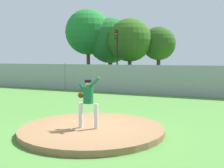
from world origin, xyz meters
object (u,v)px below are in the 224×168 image
at_px(baseball, 71,129).
at_px(traffic_light_near, 117,47).
at_px(parked_car_silver, 193,78).
at_px(parked_car_burgundy, 106,76).
at_px(traffic_cone_orange, 150,83).
at_px(pitcher_youth, 88,98).

distance_m(baseball, traffic_light_near, 20.66).
height_order(baseball, parked_car_silver, parked_car_silver).
xyz_separation_m(parked_car_silver, traffic_light_near, (-8.18, 3.66, 2.79)).
distance_m(baseball, parked_car_burgundy, 16.29).
height_order(parked_car_burgundy, traffic_light_near, traffic_light_near).
xyz_separation_m(baseball, traffic_cone_orange, (-2.21, 16.16, 0.04)).
bearing_deg(traffic_light_near, parked_car_silver, -24.13).
height_order(pitcher_youth, traffic_light_near, traffic_light_near).
relative_size(parked_car_burgundy, traffic_cone_orange, 7.31).
distance_m(pitcher_youth, traffic_cone_orange, 15.91).
height_order(pitcher_youth, traffic_cone_orange, pitcher_youth).
bearing_deg(baseball, parked_car_burgundy, 111.53).
bearing_deg(traffic_cone_orange, parked_car_silver, -8.80).
xyz_separation_m(pitcher_youth, baseball, (-0.32, -0.48, -0.91)).
bearing_deg(pitcher_youth, baseball, -123.99).
bearing_deg(parked_car_burgundy, traffic_cone_orange, 15.15).
height_order(pitcher_youth, parked_car_burgundy, pitcher_youth).
xyz_separation_m(baseball, parked_car_burgundy, (-5.97, 15.14, 0.62)).
xyz_separation_m(parked_car_burgundy, traffic_light_near, (-0.72, 4.11, 2.76)).
bearing_deg(traffic_cone_orange, baseball, -82.21).
xyz_separation_m(traffic_cone_orange, traffic_light_near, (-4.48, 3.09, 3.34)).
relative_size(pitcher_youth, baseball, 22.11).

